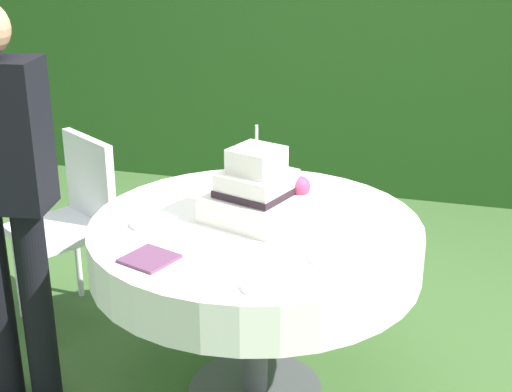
% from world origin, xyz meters
% --- Properties ---
extents(ground_plane, '(20.00, 20.00, 0.00)m').
position_xyz_m(ground_plane, '(0.00, 0.00, 0.00)').
color(ground_plane, '#3D602D').
extents(foliage_hedge, '(6.73, 0.48, 2.30)m').
position_xyz_m(foliage_hedge, '(0.00, 2.63, 1.15)').
color(foliage_hedge, '#28561E').
rests_on(foliage_hedge, ground_plane).
extents(cake_table, '(1.27, 1.27, 0.77)m').
position_xyz_m(cake_table, '(0.00, 0.00, 0.67)').
color(cake_table, '#4C4C51').
rests_on(cake_table, ground_plane).
extents(wedding_cake, '(0.42, 0.42, 0.37)m').
position_xyz_m(wedding_cake, '(-0.00, 0.05, 0.87)').
color(wedding_cake, white).
rests_on(wedding_cake, cake_table).
extents(serving_plate_near, '(0.15, 0.15, 0.01)m').
position_xyz_m(serving_plate_near, '(-0.38, -0.13, 0.77)').
color(serving_plate_near, white).
rests_on(serving_plate_near, cake_table).
extents(serving_plate_far, '(0.15, 0.15, 0.01)m').
position_xyz_m(serving_plate_far, '(0.05, 0.48, 0.77)').
color(serving_plate_far, white).
rests_on(serving_plate_far, cake_table).
extents(serving_plate_left, '(0.11, 0.11, 0.01)m').
position_xyz_m(serving_plate_left, '(0.31, -0.25, 0.77)').
color(serving_plate_left, white).
rests_on(serving_plate_left, cake_table).
extents(serving_plate_right, '(0.12, 0.12, 0.01)m').
position_xyz_m(serving_plate_right, '(0.15, -0.50, 0.77)').
color(serving_plate_right, white).
rests_on(serving_plate_right, cake_table).
extents(napkin_stack, '(0.20, 0.20, 0.01)m').
position_xyz_m(napkin_stack, '(-0.26, -0.40, 0.77)').
color(napkin_stack, '#603856').
rests_on(napkin_stack, cake_table).
extents(garden_chair, '(0.55, 0.55, 0.89)m').
position_xyz_m(garden_chair, '(-1.01, 0.40, 0.54)').
color(garden_chair, white).
rests_on(garden_chair, ground_plane).
extents(standing_person, '(0.39, 0.26, 1.60)m').
position_xyz_m(standing_person, '(-0.88, -0.29, 0.93)').
color(standing_person, black).
rests_on(standing_person, ground_plane).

